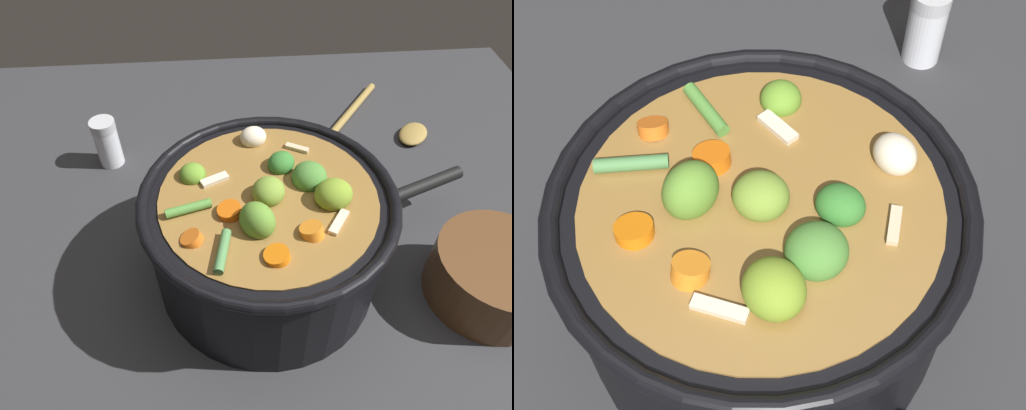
% 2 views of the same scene
% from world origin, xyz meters
% --- Properties ---
extents(ground_plane, '(1.10, 1.10, 0.00)m').
position_xyz_m(ground_plane, '(0.00, 0.00, 0.00)').
color(ground_plane, '#2D2D30').
extents(cooking_pot, '(0.29, 0.29, 0.17)m').
position_xyz_m(cooking_pot, '(-0.00, -0.00, 0.08)').
color(cooking_pot, black).
rests_on(cooking_pot, ground_plane).
extents(salt_shaker, '(0.04, 0.04, 0.08)m').
position_xyz_m(salt_shaker, '(0.23, -0.23, 0.04)').
color(salt_shaker, silver).
rests_on(salt_shaker, ground_plane).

